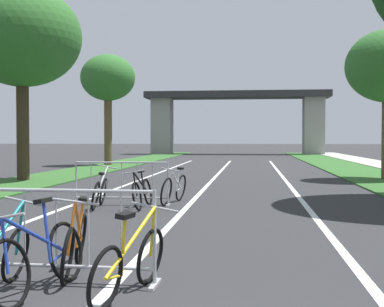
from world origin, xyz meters
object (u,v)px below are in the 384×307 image
object	(u,v)px
tree_left_cypress_far	(22,37)
bicycle_orange_2	(75,243)
crowd_barrier_second	(122,184)
bicycle_blue_5	(39,258)
bicycle_black_1	(142,192)
crowd_barrier_nearest	(56,236)
bicycle_white_0	(174,188)
bicycle_silver_6	(100,192)
bicycle_yellow_4	(130,262)
tree_left_oak_near	(108,79)

from	to	relation	value
tree_left_cypress_far	bicycle_orange_2	bearing A→B (deg)	-63.48
crowd_barrier_second	bicycle_blue_5	xyz separation A→B (m)	(0.94, -7.24, -0.14)
bicycle_black_1	crowd_barrier_nearest	bearing A→B (deg)	95.62
bicycle_white_0	bicycle_black_1	size ratio (longest dim) A/B	1.09
crowd_barrier_second	bicycle_orange_2	size ratio (longest dim) A/B	1.40
bicycle_black_1	bicycle_blue_5	size ratio (longest dim) A/B	0.94
bicycle_silver_6	crowd_barrier_nearest	bearing A→B (deg)	-84.26
bicycle_black_1	bicycle_blue_5	xyz separation A→B (m)	(0.33, -6.73, 0.02)
bicycle_yellow_4	bicycle_silver_6	size ratio (longest dim) A/B	0.97
tree_left_cypress_far	bicycle_black_1	bearing A→B (deg)	-49.47
crowd_barrier_second	tree_left_oak_near	bearing A→B (deg)	106.44
bicycle_black_1	bicycle_blue_5	distance (m)	6.74
tree_left_cypress_far	bicycle_white_0	distance (m)	10.31
tree_left_oak_near	bicycle_blue_5	distance (m)	26.41
tree_left_oak_near	crowd_barrier_second	bearing A→B (deg)	-73.56
bicycle_orange_2	crowd_barrier_nearest	bearing A→B (deg)	67.33
bicycle_white_0	crowd_barrier_second	bearing A→B (deg)	30.57
bicycle_blue_5	bicycle_yellow_4	bearing A→B (deg)	-170.77
crowd_barrier_nearest	crowd_barrier_second	xyz separation A→B (m)	(-0.94, 6.77, 0.00)
bicycle_white_0	bicycle_silver_6	distance (m)	1.88
crowd_barrier_second	bicycle_black_1	world-z (taller)	crowd_barrier_second
crowd_barrier_nearest	bicycle_orange_2	distance (m)	0.43
tree_left_cypress_far	bicycle_silver_6	xyz separation A→B (m)	(5.05, -7.13, -5.01)
crowd_barrier_second	bicycle_blue_5	distance (m)	7.30
crowd_barrier_nearest	bicycle_white_0	size ratio (longest dim) A/B	1.31
tree_left_cypress_far	crowd_barrier_second	distance (m)	9.79
bicycle_black_1	bicycle_yellow_4	world-z (taller)	bicycle_black_1
tree_left_cypress_far	crowd_barrier_nearest	world-z (taller)	tree_left_cypress_far
crowd_barrier_nearest	bicycle_black_1	bearing A→B (deg)	93.05
bicycle_black_1	bicycle_yellow_4	distance (m)	6.87
bicycle_yellow_4	tree_left_oak_near	bearing A→B (deg)	119.19
tree_left_oak_near	bicycle_blue_5	world-z (taller)	tree_left_oak_near
bicycle_black_1	bicycle_orange_2	world-z (taller)	bicycle_orange_2
tree_left_oak_near	bicycle_blue_5	xyz separation A→B (m)	(6.25, -25.22, -4.71)
tree_left_cypress_far	crowd_barrier_second	bearing A→B (deg)	-50.37
bicycle_blue_5	tree_left_cypress_far	bearing A→B (deg)	-54.66
tree_left_oak_near	bicycle_yellow_4	bearing A→B (deg)	-74.06
bicycle_yellow_4	bicycle_orange_2	bearing A→B (deg)	148.07
crowd_barrier_nearest	bicycle_silver_6	xyz separation A→B (m)	(-1.31, 6.18, -0.15)
crowd_barrier_nearest	bicycle_blue_5	size ratio (longest dim) A/B	1.35
bicycle_yellow_4	bicycle_blue_5	bearing A→B (deg)	-168.09
bicycle_black_1	bicycle_yellow_4	xyz separation A→B (m)	(1.29, -6.75, -0.00)
tree_left_cypress_far	tree_left_oak_near	size ratio (longest dim) A/B	1.11
tree_left_cypress_far	bicycle_white_0	size ratio (longest dim) A/B	4.14
bicycle_white_0	bicycle_blue_5	distance (m)	7.67
bicycle_silver_6	bicycle_orange_2	bearing A→B (deg)	-82.68
bicycle_orange_2	bicycle_silver_6	size ratio (longest dim) A/B	1.00
bicycle_silver_6	bicycle_blue_5	bearing A→B (deg)	-85.12
tree_left_cypress_far	bicycle_blue_5	bearing A→B (deg)	-65.23
crowd_barrier_nearest	bicycle_white_0	world-z (taller)	crowd_barrier_nearest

